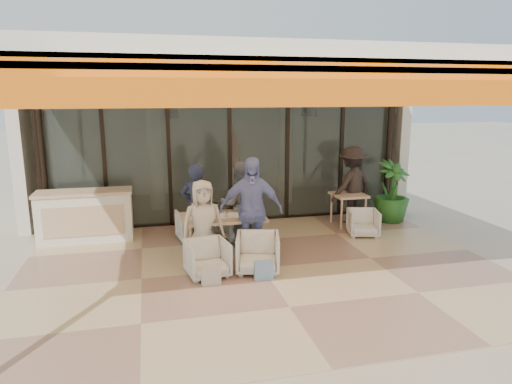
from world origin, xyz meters
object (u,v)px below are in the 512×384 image
chair_near_right (258,251)px  side_table (348,198)px  diner_cream (203,224)px  chair_far_left (195,224)px  standing_woman (352,185)px  diner_grey (241,204)px  potted_palm (392,192)px  chair_near_left (207,257)px  chair_far_right (236,223)px  dining_table (223,219)px  side_chair (363,222)px  host_counter (86,216)px  diner_navy (197,207)px  diner_periwinkle (251,210)px

chair_near_right → side_table: (2.61, 2.15, 0.28)m
side_table → diner_cream: bearing=-154.5°
chair_far_left → standing_woman: size_ratio=0.39×
diner_grey → potted_palm: diner_grey is taller
chair_near_right → diner_cream: 1.05m
standing_woman → side_table: bearing=29.0°
chair_near_left → diner_cream: diner_cream is taller
chair_far_left → side_table: bearing=175.6°
chair_far_right → standing_woman: 2.87m
standing_woman → diner_cream: bearing=4.2°
diner_cream → chair_far_right: bearing=53.9°
dining_table → chair_far_right: 1.10m
diner_grey → potted_palm: size_ratio=1.16×
side_chair → chair_near_right: bearing=-137.2°
side_table → host_counter: bearing=177.6°
chair_far_right → diner_cream: size_ratio=0.42×
chair_far_right → side_table: 2.64m
host_counter → diner_navy: 2.36m
chair_far_right → chair_near_left: 2.08m
chair_far_right → diner_grey: size_ratio=0.38×
chair_far_left → standing_woman: 3.68m
host_counter → dining_table: bearing=-29.3°
chair_near_left → potted_palm: bearing=17.4°
dining_table → chair_near_left: size_ratio=2.25×
diner_cream → diner_periwinkle: diner_periwinkle is taller
chair_near_right → chair_near_left: bearing=-166.0°
chair_far_left → chair_near_left: size_ratio=1.04×
chair_far_left → side_chair: (3.45, -0.50, -0.04)m
chair_far_right → chair_near_right: size_ratio=0.87×
diner_navy → diner_grey: size_ratio=1.00×
chair_far_right → diner_grey: (0.00, -0.50, 0.52)m
host_counter → diner_cream: diner_cream is taller
dining_table → standing_woman: (3.20, 1.40, 0.20)m
chair_near_right → diner_grey: size_ratio=0.44×
diner_navy → potted_palm: (4.56, 0.84, -0.11)m
host_counter → chair_far_right: 3.01m
diner_cream → standing_woman: bearing=22.1°
diner_navy → side_chair: diner_navy is taller
chair_near_left → chair_far_right: bearing=57.4°
diner_navy → diner_cream: bearing=108.7°
diner_grey → diner_cream: diner_grey is taller
dining_table → diner_cream: size_ratio=0.99×
chair_near_left → diner_periwinkle: (0.84, 0.50, 0.61)m
diner_cream → side_table: size_ratio=2.02×
standing_woman → diner_navy: bearing=-8.1°
chair_far_left → chair_far_right: (0.84, 0.00, -0.03)m
diner_cream → potted_palm: (4.56, 1.74, -0.04)m
chair_near_left → diner_periwinkle: diner_periwinkle is taller
chair_far_right → diner_cream: diner_cream is taller
chair_near_left → standing_woman: (3.61, 2.36, 0.56)m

